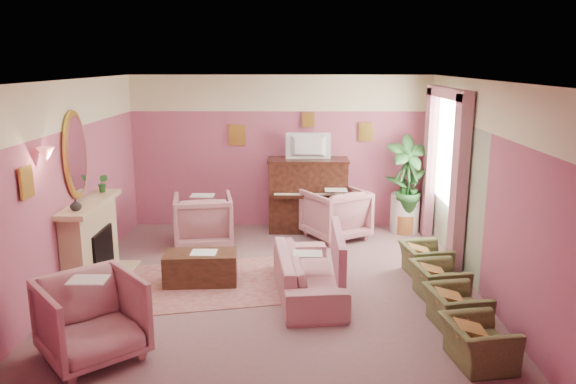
{
  "coord_description": "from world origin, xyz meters",
  "views": [
    {
      "loc": [
        0.3,
        -7.24,
        3.03
      ],
      "look_at": [
        0.17,
        0.4,
        1.25
      ],
      "focal_mm": 35.0,
      "sensor_mm": 36.0,
      "label": 1
    }
  ],
  "objects_px": {
    "sofa": "(308,266)",
    "olive_chair_d": "(425,255)",
    "floral_armchair_left": "(203,218)",
    "television": "(308,144)",
    "olive_chair_a": "(479,336)",
    "olive_chair_b": "(456,302)",
    "side_table": "(405,213)",
    "coffee_table": "(201,268)",
    "olive_chair_c": "(439,276)",
    "floral_armchair_right": "(336,211)",
    "floral_armchair_front": "(91,314)",
    "piano": "(308,196)"
  },
  "relations": [
    {
      "from": "sofa",
      "to": "olive_chair_d",
      "type": "bearing_deg",
      "value": 22.46
    },
    {
      "from": "sofa",
      "to": "olive_chair_c",
      "type": "height_order",
      "value": "sofa"
    },
    {
      "from": "olive_chair_d",
      "to": "coffee_table",
      "type": "bearing_deg",
      "value": -173.35
    },
    {
      "from": "olive_chair_c",
      "to": "olive_chair_b",
      "type": "bearing_deg",
      "value": -90.0
    },
    {
      "from": "olive_chair_b",
      "to": "side_table",
      "type": "bearing_deg",
      "value": 88.37
    },
    {
      "from": "sofa",
      "to": "olive_chair_b",
      "type": "xyz_separation_m",
      "value": [
        1.71,
        -0.93,
        -0.09
      ]
    },
    {
      "from": "television",
      "to": "sofa",
      "type": "xyz_separation_m",
      "value": [
        -0.05,
        -2.87,
        -1.2
      ]
    },
    {
      "from": "olive_chair_c",
      "to": "floral_armchair_front",
      "type": "bearing_deg",
      "value": -158.25
    },
    {
      "from": "floral_armchair_right",
      "to": "olive_chair_c",
      "type": "height_order",
      "value": "floral_armchair_right"
    },
    {
      "from": "television",
      "to": "sofa",
      "type": "distance_m",
      "value": 3.11
    },
    {
      "from": "floral_armchair_front",
      "to": "olive_chair_b",
      "type": "xyz_separation_m",
      "value": [
        3.98,
        0.77,
        -0.18
      ]
    },
    {
      "from": "television",
      "to": "olive_chair_a",
      "type": "xyz_separation_m",
      "value": [
        1.66,
        -4.62,
        -1.3
      ]
    },
    {
      "from": "floral_armchair_front",
      "to": "television",
      "type": "bearing_deg",
      "value": 63.07
    },
    {
      "from": "piano",
      "to": "side_table",
      "type": "xyz_separation_m",
      "value": [
        1.77,
        -0.04,
        -0.3
      ]
    },
    {
      "from": "coffee_table",
      "to": "olive_chair_a",
      "type": "distance_m",
      "value": 3.82
    },
    {
      "from": "floral_armchair_left",
      "to": "olive_chair_a",
      "type": "xyz_separation_m",
      "value": [
        3.42,
        -3.75,
        -0.18
      ]
    },
    {
      "from": "piano",
      "to": "floral_armchair_left",
      "type": "xyz_separation_m",
      "value": [
        -1.77,
        -0.92,
        -0.16
      ]
    },
    {
      "from": "television",
      "to": "olive_chair_a",
      "type": "height_order",
      "value": "television"
    },
    {
      "from": "floral_armchair_left",
      "to": "floral_armchair_front",
      "type": "xyz_separation_m",
      "value": [
        -0.55,
        -3.69,
        0.0
      ]
    },
    {
      "from": "floral_armchair_left",
      "to": "side_table",
      "type": "relative_size",
      "value": 1.39
    },
    {
      "from": "piano",
      "to": "side_table",
      "type": "height_order",
      "value": "piano"
    },
    {
      "from": "piano",
      "to": "floral_armchair_right",
      "type": "distance_m",
      "value": 0.69
    },
    {
      "from": "olive_chair_c",
      "to": "side_table",
      "type": "bearing_deg",
      "value": 87.92
    },
    {
      "from": "sofa",
      "to": "floral_armchair_left",
      "type": "relative_size",
      "value": 2.02
    },
    {
      "from": "floral_armchair_right",
      "to": "olive_chair_b",
      "type": "height_order",
      "value": "floral_armchair_right"
    },
    {
      "from": "floral_armchair_right",
      "to": "side_table",
      "type": "relative_size",
      "value": 1.39
    },
    {
      "from": "sofa",
      "to": "olive_chair_c",
      "type": "bearing_deg",
      "value": -3.76
    },
    {
      "from": "sofa",
      "to": "floral_armchair_right",
      "type": "height_order",
      "value": "floral_armchair_right"
    },
    {
      "from": "television",
      "to": "olive_chair_b",
      "type": "height_order",
      "value": "television"
    },
    {
      "from": "floral_armchair_front",
      "to": "side_table",
      "type": "height_order",
      "value": "floral_armchair_front"
    },
    {
      "from": "television",
      "to": "floral_armchair_left",
      "type": "xyz_separation_m",
      "value": [
        -1.77,
        -0.87,
        -1.11
      ]
    },
    {
      "from": "olive_chair_c",
      "to": "piano",
      "type": "bearing_deg",
      "value": 118.68
    },
    {
      "from": "coffee_table",
      "to": "television",
      "type": "bearing_deg",
      "value": 58.73
    },
    {
      "from": "side_table",
      "to": "olive_chair_a",
      "type": "bearing_deg",
      "value": -91.35
    },
    {
      "from": "olive_chair_a",
      "to": "sofa",
      "type": "bearing_deg",
      "value": 134.32
    },
    {
      "from": "piano",
      "to": "floral_armchair_right",
      "type": "xyz_separation_m",
      "value": [
        0.47,
        -0.48,
        -0.16
      ]
    },
    {
      "from": "piano",
      "to": "olive_chair_d",
      "type": "height_order",
      "value": "piano"
    },
    {
      "from": "floral_armchair_front",
      "to": "coffee_table",
      "type": "bearing_deg",
      "value": 68.98
    },
    {
      "from": "piano",
      "to": "olive_chair_a",
      "type": "relative_size",
      "value": 1.99
    },
    {
      "from": "piano",
      "to": "sofa",
      "type": "xyz_separation_m",
      "value": [
        -0.05,
        -2.92,
        -0.25
      ]
    },
    {
      "from": "floral_armchair_left",
      "to": "olive_chair_b",
      "type": "relative_size",
      "value": 1.39
    },
    {
      "from": "coffee_table",
      "to": "side_table",
      "type": "xyz_separation_m",
      "value": [
        3.3,
        2.54,
        0.12
      ]
    },
    {
      "from": "sofa",
      "to": "olive_chair_b",
      "type": "bearing_deg",
      "value": -28.59
    },
    {
      "from": "piano",
      "to": "floral_armchair_left",
      "type": "bearing_deg",
      "value": -152.37
    },
    {
      "from": "piano",
      "to": "olive_chair_c",
      "type": "distance_m",
      "value": 3.47
    },
    {
      "from": "television",
      "to": "sofa",
      "type": "height_order",
      "value": "television"
    },
    {
      "from": "floral_armchair_right",
      "to": "olive_chair_a",
      "type": "bearing_deg",
      "value": -74.24
    },
    {
      "from": "olive_chair_d",
      "to": "olive_chair_b",
      "type": "bearing_deg",
      "value": -90.0
    },
    {
      "from": "floral_armchair_front",
      "to": "olive_chair_c",
      "type": "height_order",
      "value": "floral_armchair_front"
    },
    {
      "from": "piano",
      "to": "olive_chair_d",
      "type": "relative_size",
      "value": 1.99
    }
  ]
}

